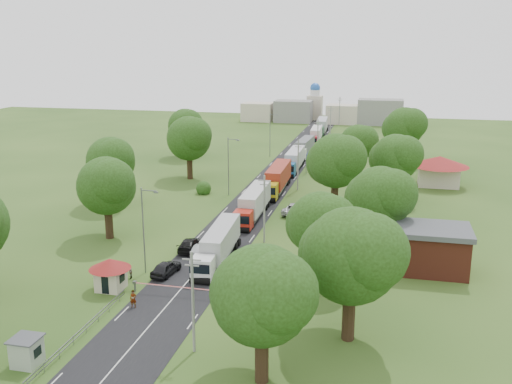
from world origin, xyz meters
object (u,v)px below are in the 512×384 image
(info_sign, at_px, (307,158))
(car_lane_front, at_px, (166,268))
(boom_barrier, at_px, (163,287))
(truck_0, at_px, (219,244))
(pedestrian_near, at_px, (133,299))
(guard_booth, at_px, (110,270))
(car_lane_mid, at_px, (202,250))

(info_sign, distance_m, car_lane_front, 55.65)
(boom_barrier, height_order, truck_0, truck_0)
(pedestrian_near, bearing_deg, guard_booth, 129.28)
(pedestrian_near, bearing_deg, info_sign, 71.98)
(info_sign, height_order, car_lane_front, info_sign)
(boom_barrier, relative_size, info_sign, 2.25)
(boom_barrier, relative_size, car_lane_front, 1.98)
(pedestrian_near, bearing_deg, truck_0, 60.83)
(car_lane_front, distance_m, car_lane_mid, 7.04)
(boom_barrier, height_order, guard_booth, guard_booth)
(guard_booth, bearing_deg, info_sign, 78.32)
(car_lane_front, relative_size, car_lane_mid, 1.11)
(info_sign, xyz_separation_m, truck_0, (-3.59, -49.62, -0.90))
(boom_barrier, relative_size, pedestrian_near, 5.12)
(boom_barrier, distance_m, pedestrian_near, 3.88)
(truck_0, bearing_deg, car_lane_front, -130.62)
(info_sign, bearing_deg, car_lane_mid, -97.37)
(guard_booth, height_order, car_lane_mid, guard_booth)
(car_lane_front, relative_size, pedestrian_near, 2.58)
(boom_barrier, distance_m, car_lane_front, 5.26)
(car_lane_mid, xyz_separation_m, pedestrian_near, (-2.01, -15.26, 0.21))
(boom_barrier, bearing_deg, car_lane_mid, 88.44)
(boom_barrier, relative_size, car_lane_mid, 2.19)
(boom_barrier, bearing_deg, pedestrian_near, -115.72)
(info_sign, distance_m, truck_0, 49.76)
(info_sign, bearing_deg, boom_barrier, -96.24)
(info_sign, distance_m, pedestrian_near, 64.07)
(boom_barrier, xyz_separation_m, guard_booth, (-5.84, -0.00, 1.27))
(guard_booth, distance_m, car_lane_mid, 13.35)
(car_lane_front, height_order, car_lane_mid, car_lane_front)
(info_sign, relative_size, car_lane_mid, 0.98)
(truck_0, height_order, pedestrian_near, truck_0)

